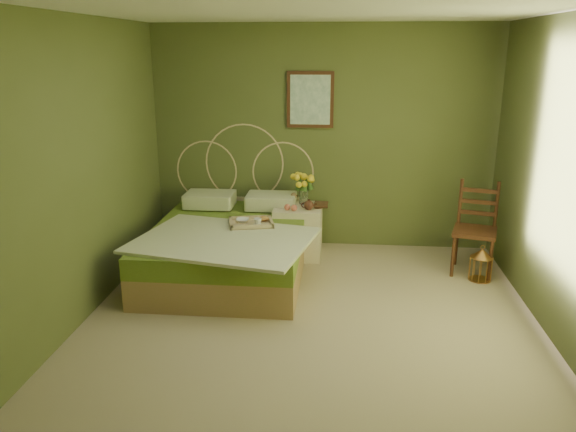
# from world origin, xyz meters

# --- Properties ---
(floor) EXTENTS (4.50, 4.50, 0.00)m
(floor) POSITION_xyz_m (0.00, 0.00, 0.00)
(floor) COLOR tan
(floor) RESTS_ON ground
(ceiling) EXTENTS (4.50, 4.50, 0.00)m
(ceiling) POSITION_xyz_m (0.00, 0.00, 2.60)
(ceiling) COLOR silver
(ceiling) RESTS_ON wall_back
(wall_back) EXTENTS (4.00, 0.00, 4.00)m
(wall_back) POSITION_xyz_m (0.00, 2.25, 1.30)
(wall_back) COLOR #586233
(wall_back) RESTS_ON floor
(wall_left) EXTENTS (0.00, 4.50, 4.50)m
(wall_left) POSITION_xyz_m (-2.00, 0.00, 1.30)
(wall_left) COLOR #586233
(wall_left) RESTS_ON floor
(wall_right) EXTENTS (0.00, 4.50, 4.50)m
(wall_right) POSITION_xyz_m (2.00, 0.00, 1.30)
(wall_right) COLOR #586233
(wall_right) RESTS_ON floor
(wall_art) EXTENTS (0.54, 0.04, 0.64)m
(wall_art) POSITION_xyz_m (-0.15, 2.22, 1.75)
(wall_art) COLOR #361C0E
(wall_art) RESTS_ON wall_back
(bed) EXTENTS (1.86, 2.35, 1.45)m
(bed) POSITION_xyz_m (-0.93, 1.26, 0.32)
(bed) COLOR #A77A53
(bed) RESTS_ON floor
(nightstand) EXTENTS (0.54, 0.54, 1.02)m
(nightstand) POSITION_xyz_m (-0.24, 1.81, 0.36)
(nightstand) COLOR beige
(nightstand) RESTS_ON floor
(chair) EXTENTS (0.53, 0.53, 0.98)m
(chair) POSITION_xyz_m (1.65, 1.53, 0.54)
(chair) COLOR #361C0E
(chair) RESTS_ON floor
(birdcage) EXTENTS (0.23, 0.23, 0.34)m
(birdcage) POSITION_xyz_m (1.70, 1.25, 0.17)
(birdcage) COLOR #BD7E3C
(birdcage) RESTS_ON floor
(book_lower) EXTENTS (0.17, 0.22, 0.02)m
(book_lower) POSITION_xyz_m (-0.07, 1.81, 0.60)
(book_lower) COLOR #381E0F
(book_lower) RESTS_ON nightstand
(book_upper) EXTENTS (0.17, 0.22, 0.02)m
(book_upper) POSITION_xyz_m (-0.07, 1.81, 0.62)
(book_upper) COLOR #472819
(book_upper) RESTS_ON nightstand
(cereal_bowl) EXTENTS (0.14, 0.14, 0.03)m
(cereal_bowl) POSITION_xyz_m (-0.79, 1.25, 0.58)
(cereal_bowl) COLOR white
(cereal_bowl) RESTS_ON bed
(coffee_cup) EXTENTS (0.10, 0.10, 0.08)m
(coffee_cup) POSITION_xyz_m (-0.61, 1.14, 0.60)
(coffee_cup) COLOR white
(coffee_cup) RESTS_ON bed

